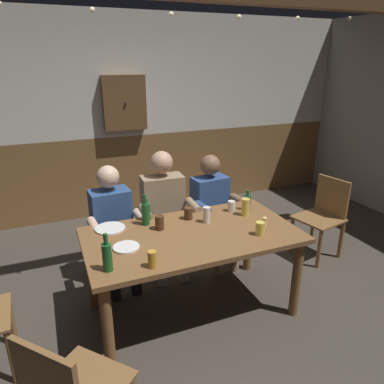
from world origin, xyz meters
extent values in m
plane|color=#423A33|center=(0.00, 0.00, 0.00)|extent=(8.07, 8.07, 0.00)
cube|color=silver|center=(0.00, 2.60, 1.89)|extent=(6.72, 0.12, 1.58)
cube|color=brown|center=(0.00, 2.60, 0.55)|extent=(6.72, 0.12, 1.11)
cube|color=brown|center=(0.00, 0.12, 0.73)|extent=(1.74, 0.94, 0.04)
cylinder|color=brown|center=(-0.79, -0.27, 0.36)|extent=(0.08, 0.08, 0.71)
cylinder|color=brown|center=(0.79, -0.27, 0.36)|extent=(0.08, 0.08, 0.71)
cylinder|color=brown|center=(-0.79, 0.52, 0.36)|extent=(0.08, 0.08, 0.71)
cylinder|color=brown|center=(0.79, 0.52, 0.36)|extent=(0.08, 0.08, 0.71)
cube|color=#2D4C84|center=(-0.52, 0.90, 0.70)|extent=(0.39, 0.26, 0.48)
sphere|color=beige|center=(-0.52, 0.90, 1.08)|extent=(0.21, 0.21, 0.21)
cylinder|color=black|center=(-0.41, 0.75, 0.48)|extent=(0.16, 0.43, 0.13)
cylinder|color=black|center=(-0.61, 0.74, 0.48)|extent=(0.16, 0.43, 0.13)
cylinder|color=black|center=(-0.40, 0.54, 0.21)|extent=(0.10, 0.10, 0.42)
cylinder|color=black|center=(-0.60, 0.53, 0.21)|extent=(0.10, 0.10, 0.42)
cylinder|color=beige|center=(-0.29, 0.65, 0.72)|extent=(0.10, 0.28, 0.08)
cylinder|color=beige|center=(-0.72, 0.62, 0.72)|extent=(0.10, 0.28, 0.08)
cube|color=#997F60|center=(0.00, 0.90, 0.74)|extent=(0.42, 0.24, 0.56)
sphere|color=tan|center=(0.00, 0.90, 1.16)|extent=(0.22, 0.22, 0.22)
cylinder|color=silver|center=(0.11, 0.76, 0.48)|extent=(0.15, 0.38, 0.13)
cylinder|color=silver|center=(-0.12, 0.77, 0.48)|extent=(0.15, 0.38, 0.13)
cylinder|color=silver|center=(0.10, 0.57, 0.21)|extent=(0.10, 0.10, 0.42)
cylinder|color=silver|center=(-0.13, 0.58, 0.21)|extent=(0.10, 0.10, 0.42)
cylinder|color=#997F60|center=(0.23, 0.64, 0.77)|extent=(0.09, 0.28, 0.08)
cylinder|color=#997F60|center=(-0.25, 0.66, 0.77)|extent=(0.09, 0.28, 0.08)
cube|color=#2D4C84|center=(0.52, 0.90, 0.70)|extent=(0.39, 0.25, 0.48)
sphere|color=brown|center=(0.52, 0.90, 1.07)|extent=(0.21, 0.21, 0.21)
cylinder|color=#997F60|center=(0.64, 0.76, 0.48)|extent=(0.17, 0.42, 0.13)
cylinder|color=#997F60|center=(0.44, 0.74, 0.48)|extent=(0.17, 0.42, 0.13)
cylinder|color=#997F60|center=(0.66, 0.55, 0.21)|extent=(0.10, 0.10, 0.42)
cylinder|color=#997F60|center=(0.46, 0.53, 0.21)|extent=(0.10, 0.10, 0.42)
cylinder|color=brown|center=(0.76, 0.67, 0.72)|extent=(0.11, 0.29, 0.08)
cylinder|color=#2D4C84|center=(0.33, 0.63, 0.72)|extent=(0.11, 0.29, 0.08)
cylinder|color=brown|center=(-1.43, 0.25, 0.22)|extent=(0.04, 0.04, 0.44)
cylinder|color=brown|center=(-1.42, -0.13, 0.22)|extent=(0.04, 0.04, 0.44)
cylinder|color=brown|center=(-1.00, -0.51, 0.22)|extent=(0.04, 0.04, 0.44)
cube|color=brown|center=(1.65, 0.47, 0.45)|extent=(0.52, 0.52, 0.02)
cube|color=brown|center=(1.84, 0.52, 0.67)|extent=(0.11, 0.39, 0.42)
cylinder|color=brown|center=(1.50, 0.25, 0.22)|extent=(0.04, 0.04, 0.44)
cylinder|color=brown|center=(1.42, 0.62, 0.22)|extent=(0.04, 0.04, 0.44)
cylinder|color=brown|center=(1.87, 0.33, 0.22)|extent=(0.04, 0.04, 0.44)
cylinder|color=brown|center=(1.79, 0.70, 0.22)|extent=(0.04, 0.04, 0.44)
cylinder|color=#F9E08C|center=(0.62, 0.01, 0.79)|extent=(0.04, 0.04, 0.08)
cylinder|color=white|center=(-0.56, 0.09, 0.76)|extent=(0.20, 0.20, 0.01)
cylinder|color=white|center=(-0.61, 0.46, 0.76)|extent=(0.25, 0.25, 0.01)
cylinder|color=#195923|center=(0.67, 0.38, 0.82)|extent=(0.06, 0.06, 0.14)
cylinder|color=#195923|center=(0.67, 0.38, 0.92)|extent=(0.03, 0.03, 0.05)
cylinder|color=#195923|center=(-0.31, 0.43, 0.85)|extent=(0.06, 0.06, 0.19)
cylinder|color=#195923|center=(-0.31, 0.43, 0.99)|extent=(0.03, 0.03, 0.08)
cylinder|color=#195923|center=(-0.74, -0.17, 0.85)|extent=(0.07, 0.07, 0.20)
cylinder|color=#195923|center=(-0.74, -0.17, 0.99)|extent=(0.03, 0.03, 0.08)
cylinder|color=#195923|center=(-0.27, 0.51, 0.83)|extent=(0.06, 0.06, 0.15)
cylinder|color=#195923|center=(-0.27, 0.51, 0.93)|extent=(0.03, 0.03, 0.05)
cylinder|color=gold|center=(-0.45, -0.25, 0.81)|extent=(0.06, 0.06, 0.12)
cylinder|color=white|center=(0.20, 0.27, 0.82)|extent=(0.06, 0.06, 0.14)
cylinder|color=#E5C64C|center=(0.50, -0.11, 0.81)|extent=(0.07, 0.07, 0.11)
cylinder|color=white|center=(0.52, 0.41, 0.80)|extent=(0.07, 0.07, 0.10)
cylinder|color=#4C2D19|center=(0.08, 0.40, 0.81)|extent=(0.08, 0.08, 0.11)
cylinder|color=#E5C64C|center=(0.59, 0.28, 0.83)|extent=(0.08, 0.08, 0.16)
cylinder|color=#4C2D19|center=(-0.22, 0.30, 0.81)|extent=(0.08, 0.08, 0.12)
cube|color=brown|center=(0.01, 2.47, 1.56)|extent=(0.56, 0.12, 0.70)
sphere|color=black|center=(0.01, 2.39, 1.56)|extent=(0.03, 0.03, 0.03)
sphere|color=#F9EAB2|center=(-0.59, 0.54, 2.42)|extent=(0.04, 0.04, 0.04)
sphere|color=#F9EAB2|center=(0.00, 0.54, 2.42)|extent=(0.04, 0.04, 0.04)
sphere|color=#F9EAB2|center=(0.59, 0.54, 2.42)|extent=(0.04, 0.04, 0.04)
sphere|color=#F9EAB2|center=(1.18, 0.54, 2.43)|extent=(0.04, 0.04, 0.04)
sphere|color=#F9EAB2|center=(1.77, 0.54, 2.45)|extent=(0.04, 0.04, 0.04)
camera|label=1|loc=(-1.02, -2.34, 2.10)|focal=33.80mm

